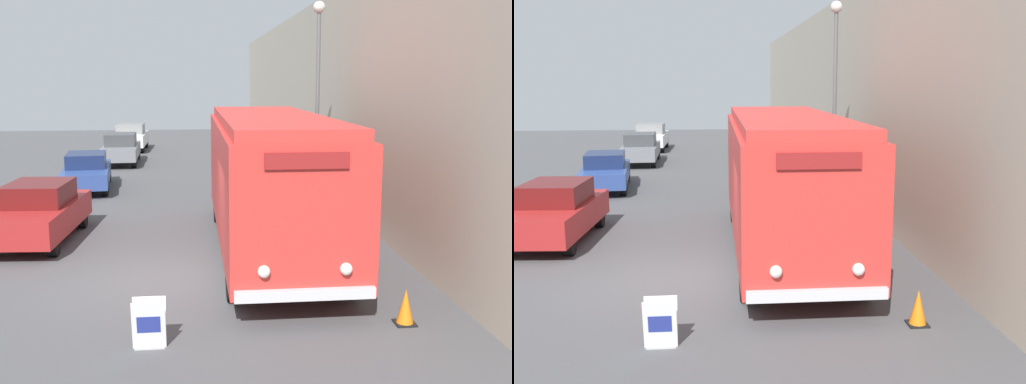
% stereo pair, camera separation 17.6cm
% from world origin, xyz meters
% --- Properties ---
extents(ground_plane, '(80.00, 80.00, 0.00)m').
position_xyz_m(ground_plane, '(0.00, 0.00, 0.00)').
color(ground_plane, '#4C4C4F').
extents(building_wall_right, '(0.30, 60.00, 7.31)m').
position_xyz_m(building_wall_right, '(5.88, 10.00, 3.65)').
color(building_wall_right, '#B2A893').
rests_on(building_wall_right, ground_plane).
extents(vintage_bus, '(2.60, 9.61, 3.41)m').
position_xyz_m(vintage_bus, '(2.63, 2.06, 1.91)').
color(vintage_bus, black).
rests_on(vintage_bus, ground_plane).
extents(sign_board, '(0.53, 0.31, 0.82)m').
position_xyz_m(sign_board, '(-0.01, -3.26, 0.40)').
color(sign_board, gray).
rests_on(sign_board, ground_plane).
extents(streetlamp, '(0.36, 0.36, 6.58)m').
position_xyz_m(streetlamp, '(4.62, 6.05, 4.25)').
color(streetlamp, '#595E60').
rests_on(streetlamp, ground_plane).
extents(parked_car_near, '(2.06, 4.39, 1.57)m').
position_xyz_m(parked_car_near, '(-3.35, 3.64, 0.79)').
color(parked_car_near, black).
rests_on(parked_car_near, ground_plane).
extents(parked_car_mid, '(2.17, 4.67, 1.43)m').
position_xyz_m(parked_car_mid, '(-3.41, 11.35, 0.73)').
color(parked_car_mid, black).
rests_on(parked_car_mid, ground_plane).
extents(parked_car_far, '(1.90, 4.76, 1.54)m').
position_xyz_m(parked_car_far, '(-2.93, 18.73, 0.78)').
color(parked_car_far, black).
rests_on(parked_car_far, ground_plane).
extents(parked_car_distant, '(1.88, 4.28, 1.61)m').
position_xyz_m(parked_car_distant, '(-3.02, 24.71, 0.82)').
color(parked_car_distant, black).
rests_on(parked_car_distant, ground_plane).
extents(traffic_cone, '(0.36, 0.36, 0.64)m').
position_xyz_m(traffic_cone, '(4.41, -2.77, 0.31)').
color(traffic_cone, black).
rests_on(traffic_cone, ground_plane).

